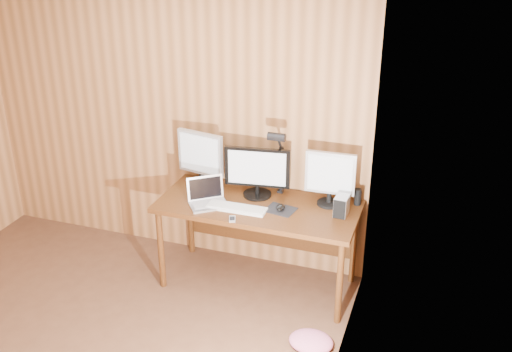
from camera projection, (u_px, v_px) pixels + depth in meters
The scene contains 14 objects.
room_shell at pixel (13, 226), 3.42m from camera, with size 4.00×4.00×4.00m.
desk at pixel (261, 214), 4.87m from camera, with size 1.60×0.70×0.75m.
monitor_center at pixel (257, 172), 4.81m from camera, with size 0.53×0.23×0.42m.
monitor_left at pixel (200, 157), 4.98m from camera, with size 0.42×0.20×0.48m.
monitor_right at pixel (330, 177), 4.65m from camera, with size 0.39×0.19×0.44m.
laptop at pixel (207, 198), 4.75m from camera, with size 0.37×0.36×0.21m.
keyboard at pixel (237, 208), 4.67m from camera, with size 0.47×0.15×0.02m.
mousepad at pixel (281, 210), 4.67m from camera, with size 0.22×0.18×0.00m, color black.
mouse at pixel (281, 207), 4.66m from camera, with size 0.07×0.11×0.04m, color black.
hard_drive at pixel (341, 206), 4.56m from camera, with size 0.10×0.15×0.16m.
phone at pixel (232, 219), 4.52m from camera, with size 0.08×0.11×0.01m.
speaker at pixel (358, 197), 4.73m from camera, with size 0.06×0.06×0.13m, color black.
desk_lamp at pixel (279, 153), 4.74m from camera, with size 0.14×0.20×0.61m.
fabric_pile at pixel (311, 342), 4.31m from camera, with size 0.32×0.27×0.10m, color #C86083, non-canonical shape.
Camera 1 is at (2.28, -2.38, 2.93)m, focal length 42.00 mm.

